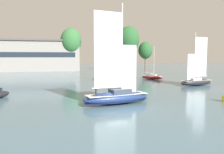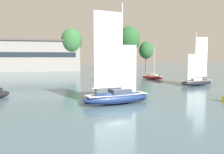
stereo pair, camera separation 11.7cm
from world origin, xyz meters
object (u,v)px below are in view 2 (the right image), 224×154
Objects in this scene: tree_shore_right at (72,41)px; sailboat_moored_mid_channel at (101,77)px; tree_shore_center at (146,50)px; sailboat_main at (117,96)px; tree_shore_left at (129,40)px; sailboat_moored_near_marina at (197,81)px; sailboat_moored_far_slip at (152,77)px.

tree_shore_right reaches higher than sailboat_moored_mid_channel.
tree_shore_center is 75.10m from sailboat_main.
sailboat_moored_near_marina is (-0.99, -55.19, -13.25)m from tree_shore_left.
tree_shore_center is 34.09m from tree_shore_right.
tree_shore_center is at bearing -9.28° from tree_shore_left.
tree_shore_center is 42.14m from sailboat_moored_far_slip.
tree_shore_left reaches higher than tree_shore_right.
tree_shore_center reaches higher than sailboat_moored_mid_channel.
tree_shore_center is 1.13× the size of sailboat_moored_mid_channel.
tree_shore_center reaches higher than sailboat_main.
sailboat_moored_near_marina is at bearing 34.44° from sailboat_main.
tree_shore_right is 1.61× the size of sailboat_moored_mid_channel.
sailboat_main is at bearing -145.56° from sailboat_moored_near_marina.
sailboat_main is (-22.12, -69.67, -13.15)m from tree_shore_left.
sailboat_moored_far_slip is (-12.83, -39.20, -8.67)m from tree_shore_center.
tree_shore_center is 0.70× the size of tree_shore_right.
sailboat_moored_far_slip is (17.05, 29.21, -0.42)m from sailboat_main.
tree_shore_left is 1.78× the size of sailboat_moored_near_marina.
sailboat_moored_mid_channel is at bearing -124.96° from tree_shore_center.
sailboat_moored_far_slip is at bearing -97.13° from tree_shore_left.
sailboat_moored_near_marina is (21.12, 14.48, -0.11)m from sailboat_main.
sailboat_moored_far_slip is at bearing -64.09° from tree_shore_right.
sailboat_moored_near_marina is at bearing -38.69° from sailboat_moored_mid_channel.
tree_shore_right is (-33.65, 3.67, 4.02)m from tree_shore_center.
tree_shore_right reaches higher than sailboat_main.
tree_shore_center reaches higher than sailboat_moored_far_slip.
sailboat_moored_mid_channel is (2.57, 29.35, -0.23)m from sailboat_main.
tree_shore_right is 1.67× the size of sailboat_moored_near_marina.
sailboat_moored_mid_channel is 1.31× the size of sailboat_moored_far_slip.
tree_shore_left is at bearing 170.72° from tree_shore_center.
tree_shore_center is (7.76, -1.27, -4.90)m from tree_shore_left.
tree_shore_left is 1.53× the size of tree_shore_center.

